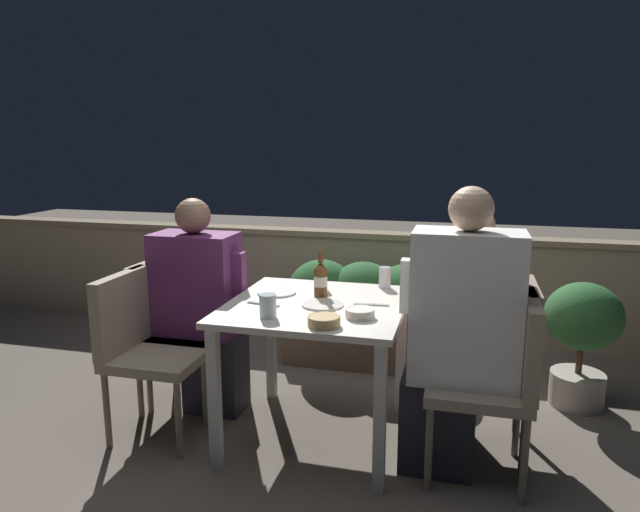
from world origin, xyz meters
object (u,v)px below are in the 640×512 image
chair_right_far (503,351)px  beer_bottle (321,279)px  chair_left_far (171,319)px  person_purple_stripe (203,307)px  chair_right_near (502,370)px  chair_left_near (143,338)px  potted_plant (582,331)px  person_white_polo (457,335)px  person_coral_top (461,329)px

chair_right_far → beer_bottle: (-0.90, -0.01, 0.30)m
chair_left_far → beer_bottle: size_ratio=3.52×
person_purple_stripe → chair_right_near: 1.59m
chair_left_far → chair_left_near: bearing=-86.1°
chair_left_far → potted_plant: size_ratio=1.16×
chair_left_far → chair_right_near: (1.76, -0.29, 0.00)m
person_white_polo → potted_plant: bearing=51.7°
person_purple_stripe → beer_bottle: 0.72m
chair_left_near → person_white_polo: (1.55, 0.03, 0.14)m
chair_left_far → person_coral_top: (1.58, -0.05, 0.09)m
beer_bottle → potted_plant: bearing=24.5°
chair_left_far → person_white_polo: person_white_polo is taller
potted_plant → chair_right_far: bearing=-127.1°
person_white_polo → beer_bottle: size_ratio=5.49×
chair_right_near → person_purple_stripe: bearing=169.3°
chair_left_near → chair_right_near: 1.74m
person_white_polo → person_coral_top: person_white_polo is taller
chair_left_near → person_coral_top: bearing=10.1°
beer_bottle → person_coral_top: bearing=1.0°
person_white_polo → chair_right_near: bearing=-0.0°
chair_left_far → chair_right_far: bearing=-1.6°
chair_left_near → chair_right_far: size_ratio=1.00×
chair_left_far → potted_plant: 2.31m
chair_left_near → beer_bottle: (0.86, 0.27, 0.30)m
person_purple_stripe → person_white_polo: size_ratio=0.91×
person_purple_stripe → person_white_polo: (1.37, -0.29, 0.06)m
person_white_polo → beer_bottle: bearing=161.1°
chair_right_near → chair_right_far: 0.25m
chair_right_far → potted_plant: (0.46, 0.61, -0.07)m
chair_right_near → person_coral_top: 0.32m
chair_left_near → potted_plant: bearing=21.8°
chair_left_far → chair_right_far: (1.78, -0.05, 0.00)m
person_coral_top → chair_right_near: bearing=-54.1°
person_coral_top → beer_bottle: 0.73m
person_white_polo → person_purple_stripe: bearing=167.9°
chair_right_near → person_white_polo: bearing=180.0°
chair_right_near → person_white_polo: 0.24m
chair_left_far → chair_right_far: size_ratio=1.00×
chair_left_far → person_purple_stripe: (0.20, -0.00, 0.08)m
person_purple_stripe → potted_plant: (2.04, 0.56, -0.15)m
chair_left_near → beer_bottle: bearing=17.2°
person_white_polo → person_coral_top: size_ratio=1.09×
person_purple_stripe → chair_right_far: person_purple_stripe is taller
chair_left_far → chair_right_near: 1.79m
chair_left_near → chair_right_far: 1.78m
chair_left_far → chair_right_far: same height
person_purple_stripe → chair_right_far: 1.59m
person_purple_stripe → chair_right_far: (1.58, -0.05, -0.08)m
chair_right_near → person_white_polo: person_white_polo is taller
chair_left_near → chair_left_far: bearing=93.9°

